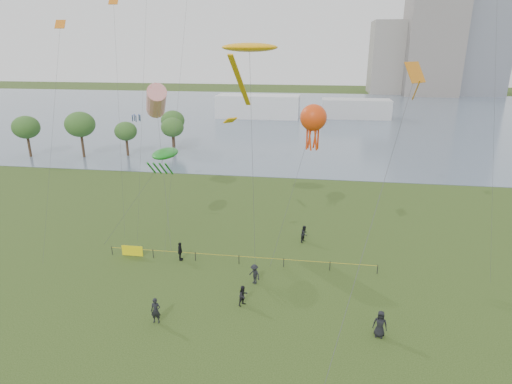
# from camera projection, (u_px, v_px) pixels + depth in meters

# --- Properties ---
(ground_plane) EXTENTS (400.00, 400.00, 0.00)m
(ground_plane) POSITION_uv_depth(u_px,v_px,m) (231.00, 373.00, 25.44)
(ground_plane) COLOR #243912
(lake) EXTENTS (400.00, 120.00, 0.08)m
(lake) POSITION_uv_depth(u_px,v_px,m) (303.00, 116.00, 119.02)
(lake) COLOR slate
(lake) RESTS_ON ground_plane
(building_mid) EXTENTS (20.00, 20.00, 38.00)m
(building_mid) POSITION_uv_depth(u_px,v_px,m) (432.00, 44.00, 164.53)
(building_mid) COLOR slate
(building_mid) RESTS_ON ground_plane
(building_low) EXTENTS (16.00, 18.00, 28.00)m
(building_low) POSITION_uv_depth(u_px,v_px,m) (391.00, 57.00, 173.70)
(building_low) COLOR gray
(building_low) RESTS_ON ground_plane
(pavilion_left) EXTENTS (22.00, 8.00, 6.00)m
(pavilion_left) POSITION_uv_depth(u_px,v_px,m) (258.00, 106.00, 115.04)
(pavilion_left) COLOR silver
(pavilion_left) RESTS_ON ground_plane
(pavilion_right) EXTENTS (18.00, 7.00, 5.00)m
(pavilion_right) POSITION_uv_depth(u_px,v_px,m) (356.00, 109.00, 114.41)
(pavilion_right) COLOR silver
(pavilion_right) RESTS_ON ground_plane
(trees) EXTENTS (28.08, 15.74, 7.90)m
(trees) POSITION_uv_depth(u_px,v_px,m) (109.00, 126.00, 75.27)
(trees) COLOR #3C291B
(trees) RESTS_ON ground_plane
(fence) EXTENTS (24.07, 0.07, 1.05)m
(fence) POSITION_uv_depth(u_px,v_px,m) (173.00, 254.00, 38.83)
(fence) COLOR black
(fence) RESTS_ON ground_plane
(spectator_a) EXTENTS (0.97, 0.99, 1.61)m
(spectator_a) POSITION_uv_depth(u_px,v_px,m) (243.00, 296.00, 31.84)
(spectator_a) COLOR black
(spectator_a) RESTS_ON ground_plane
(spectator_b) EXTENTS (1.26, 1.17, 1.70)m
(spectator_b) POSITION_uv_depth(u_px,v_px,m) (254.00, 274.00, 34.74)
(spectator_b) COLOR black
(spectator_b) RESTS_ON ground_plane
(spectator_c) EXTENTS (0.50, 1.05, 1.74)m
(spectator_c) POSITION_uv_depth(u_px,v_px,m) (180.00, 251.00, 38.56)
(spectator_c) COLOR black
(spectator_c) RESTS_ON ground_plane
(spectator_d) EXTENTS (1.04, 0.78, 1.91)m
(spectator_d) POSITION_uv_depth(u_px,v_px,m) (380.00, 324.00, 28.35)
(spectator_d) COLOR black
(spectator_d) RESTS_ON ground_plane
(spectator_f) EXTENTS (0.72, 0.50, 1.90)m
(spectator_f) POSITION_uv_depth(u_px,v_px,m) (156.00, 311.00, 29.78)
(spectator_f) COLOR black
(spectator_f) RESTS_ON ground_plane
(spectator_g) EXTENTS (0.94, 1.03, 1.72)m
(spectator_g) POSITION_uv_depth(u_px,v_px,m) (304.00, 234.00, 42.16)
(spectator_g) COLOR black
(spectator_g) RESTS_ON ground_plane
(kite_stingray) EXTENTS (4.52, 9.89, 18.68)m
(kite_stingray) POSITION_uv_depth(u_px,v_px,m) (249.00, 49.00, 33.83)
(kite_stingray) COLOR #3F3F42
(kite_windsock) EXTENTS (5.94, 10.57, 15.01)m
(kite_windsock) POSITION_uv_depth(u_px,v_px,m) (156.00, 101.00, 44.21)
(kite_windsock) COLOR #3F3F42
(kite_creature) EXTENTS (7.38, 4.45, 9.34)m
(kite_creature) POSITION_uv_depth(u_px,v_px,m) (165.00, 154.00, 39.73)
(kite_creature) COLOR #3F3F42
(kite_octopus) EXTENTS (4.37, 6.40, 13.58)m
(kite_octopus) POSITION_uv_depth(u_px,v_px,m) (313.00, 118.00, 38.11)
(kite_octopus) COLOR #3F3F42
(kite_delta) EXTENTS (6.69, 14.95, 17.52)m
(kite_delta) POSITION_uv_depth(u_px,v_px,m) (411.00, 90.00, 26.09)
(kite_delta) COLOR #3F3F42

